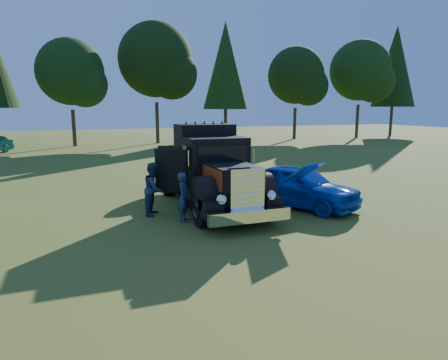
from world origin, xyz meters
TOP-DOWN VIEW (x-y plane):
  - ground at (0.00, 0.00)m, footprint 120.00×120.00m
  - treeline at (-2.56, 27.41)m, footprint 72.10×24.04m
  - diamond_t_truck at (0.58, 2.54)m, footprint 3.27×7.16m
  - hotrod_coupe at (3.66, 1.68)m, footprint 3.68×4.84m
  - spectator_near at (-0.82, 1.23)m, footprint 0.61×0.69m
  - spectator_far at (-1.55, 2.41)m, footprint 1.01×1.09m

SIDE VIEW (x-z plane):
  - ground at x=0.00m, z-range 0.00..0.00m
  - hotrod_coupe at x=3.66m, z-range -0.17..1.72m
  - spectator_near at x=-0.82m, z-range 0.00..1.59m
  - spectator_far at x=-1.55m, z-range 0.00..1.79m
  - diamond_t_truck at x=0.58m, z-range -0.22..2.78m
  - treeline at x=-2.56m, z-range 0.78..14.62m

